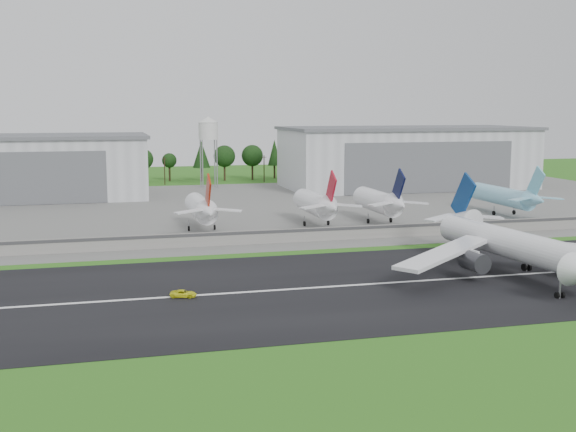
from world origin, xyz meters
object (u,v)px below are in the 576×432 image
object	(u,v)px
ground_vehicle	(183,294)
parked_jet_skyblue	(507,196)
parked_jet_red_b	(318,204)
main_airliner	(514,252)
parked_jet_navy	(382,202)
parked_jet_red_a	(202,209)

from	to	relation	value
ground_vehicle	parked_jet_skyblue	size ratio (longest dim) A/B	0.12
parked_jet_red_b	ground_vehicle	bearing A→B (deg)	-123.83
main_airliner	parked_jet_skyblue	bearing A→B (deg)	-126.28
main_airliner	parked_jet_red_b	bearing A→B (deg)	-79.32
parked_jet_skyblue	parked_jet_red_b	bearing A→B (deg)	-175.43
ground_vehicle	main_airliner	bearing A→B (deg)	-72.85
main_airliner	parked_jet_skyblue	world-z (taller)	main_airliner
parked_jet_navy	parked_jet_red_a	bearing A→B (deg)	-179.97
ground_vehicle	parked_jet_red_b	bearing A→B (deg)	-16.88
parked_jet_skyblue	parked_jet_navy	bearing A→B (deg)	-173.45
ground_vehicle	parked_jet_red_a	world-z (taller)	parked_jet_red_a
ground_vehicle	parked_jet_navy	size ratio (longest dim) A/B	0.15
ground_vehicle	parked_jet_red_b	world-z (taller)	parked_jet_red_b
main_airliner	ground_vehicle	world-z (taller)	main_airliner
parked_jet_red_b	parked_jet_skyblue	bearing A→B (deg)	4.57
parked_jet_navy	parked_jet_red_b	bearing A→B (deg)	-179.97
parked_jet_red_a	parked_jet_navy	size ratio (longest dim) A/B	1.00
parked_jet_navy	parked_jet_skyblue	distance (m)	43.48
ground_vehicle	parked_jet_red_b	distance (m)	81.13
main_airliner	ground_vehicle	size ratio (longest dim) A/B	12.84
parked_jet_red_b	parked_jet_navy	xyz separation A→B (m)	(18.98, 0.01, 0.08)
main_airliner	parked_jet_navy	distance (m)	67.05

